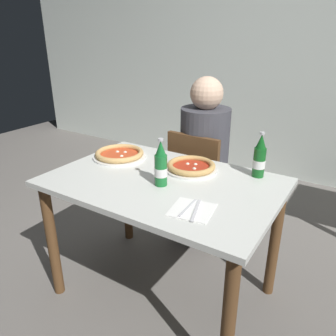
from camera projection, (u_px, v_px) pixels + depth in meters
The scene contains 10 objects.
ground_plane at pixel (164, 291), 2.02m from camera, with size 8.00×8.00×0.00m, color slate.
back_wall_tiled at pixel (284, 51), 3.24m from camera, with size 7.00×0.10×2.60m, color silver.
dining_table_main at pixel (163, 199), 1.77m from camera, with size 1.20×0.80×0.75m.
chair_behind_table at pixel (199, 181), 2.35m from camera, with size 0.41×0.41×0.85m.
diner_seated at pixel (204, 166), 2.35m from camera, with size 0.34×0.34×1.21m.
pizza_margherita_near at pixel (120, 154), 2.03m from camera, with size 0.32×0.32×0.04m.
pizza_marinara_far at pixel (191, 167), 1.84m from camera, with size 0.29×0.29×0.04m.
beer_bottle_left at pixel (161, 166), 1.63m from camera, with size 0.07×0.07×0.25m.
beer_bottle_center at pixel (260, 158), 1.73m from camera, with size 0.07×0.07×0.25m.
napkin_with_cutlery at pixel (192, 210), 1.43m from camera, with size 0.21×0.21×0.01m.
Camera 1 is at (0.86, -1.32, 1.47)m, focal length 35.10 mm.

